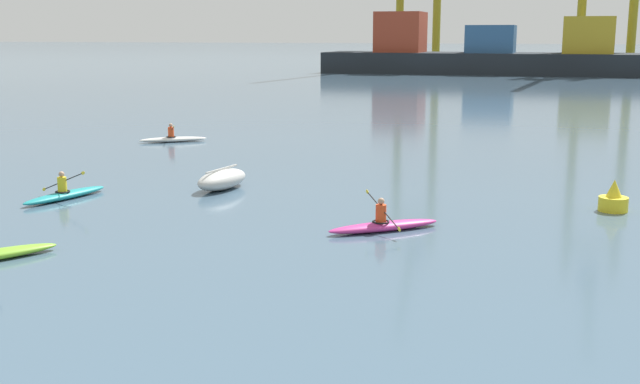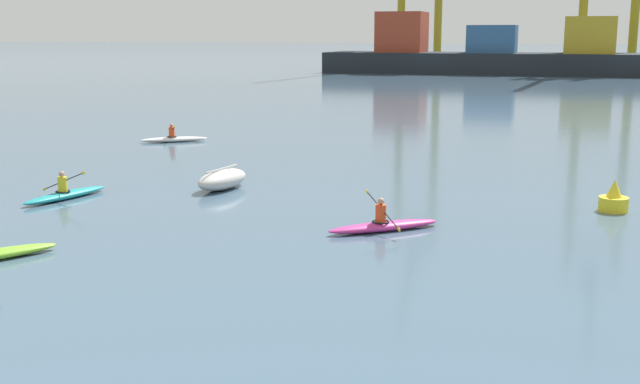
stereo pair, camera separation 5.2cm
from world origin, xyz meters
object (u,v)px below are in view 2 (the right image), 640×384
at_px(capsized_dinghy, 222,179).
at_px(channel_buoy, 614,200).
at_px(kayak_teal, 65,194).
at_px(kayak_magenta, 383,225).
at_px(kayak_white, 174,139).
at_px(container_barge, 490,54).

bearing_deg(capsized_dinghy, channel_buoy, 1.43).
distance_m(kayak_teal, kayak_magenta, 11.20).
relative_size(capsized_dinghy, kayak_white, 0.87).
relative_size(channel_buoy, kayak_white, 0.32).
distance_m(capsized_dinghy, kayak_teal, 5.35).
distance_m(capsized_dinghy, channel_buoy, 13.13).
bearing_deg(kayak_white, capsized_dinghy, -54.98).
height_order(capsized_dinghy, kayak_magenta, kayak_magenta).
xyz_separation_m(container_barge, capsized_dinghy, (-1.93, -83.53, -2.27)).
xyz_separation_m(capsized_dinghy, kayak_white, (-7.42, 10.58, -0.18)).
bearing_deg(kayak_teal, channel_buoy, 11.09).
bearing_deg(kayak_teal, capsized_dinghy, 35.45).
bearing_deg(container_barge, kayak_white, -97.30).
bearing_deg(container_barge, channel_buoy, -82.33).
xyz_separation_m(container_barge, kayak_teal, (-6.28, -86.63, -2.45)).
bearing_deg(container_barge, kayak_teal, -94.15).
xyz_separation_m(capsized_dinghy, kayak_magenta, (6.80, -4.19, -0.18)).
xyz_separation_m(container_barge, kayak_white, (-9.34, -72.95, -2.45)).
bearing_deg(channel_buoy, kayak_magenta, -144.46).
distance_m(container_barge, kayak_magenta, 87.90).
relative_size(capsized_dinghy, kayak_magenta, 0.91).
distance_m(channel_buoy, kayak_teal, 17.82).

